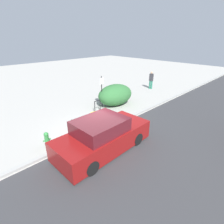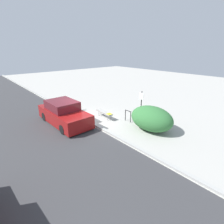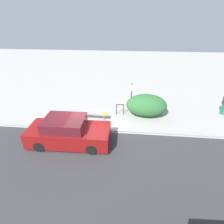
{
  "view_description": "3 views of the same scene",
  "coord_description": "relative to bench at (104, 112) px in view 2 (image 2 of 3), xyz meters",
  "views": [
    {
      "loc": [
        -5.23,
        -6.46,
        4.84
      ],
      "look_at": [
        1.4,
        0.3,
        0.73
      ],
      "focal_mm": 28.0,
      "sensor_mm": 36.0,
      "label": 1
    },
    {
      "loc": [
        10.01,
        -6.18,
        4.96
      ],
      "look_at": [
        1.81,
        0.85,
        1.02
      ],
      "focal_mm": 28.0,
      "sensor_mm": 36.0,
      "label": 2
    },
    {
      "loc": [
        2.45,
        -9.13,
        6.41
      ],
      "look_at": [
        1.4,
        1.49,
        0.58
      ],
      "focal_mm": 28.0,
      "sensor_mm": 36.0,
      "label": 3
    }
  ],
  "objects": [
    {
      "name": "ground_plane",
      "position": [
        -0.25,
        -1.4,
        -0.44
      ],
      "size": [
        60.0,
        60.0,
        0.0
      ],
      "primitive_type": "plane",
      "color": "#ADAAA3"
    },
    {
      "name": "road_strip",
      "position": [
        -0.25,
        -6.55,
        -0.44
      ],
      "size": [
        60.0,
        10.0,
        0.01
      ],
      "color": "#38383A",
      "rests_on": "ground_plane"
    },
    {
      "name": "curb",
      "position": [
        -0.25,
        -1.4,
        -0.38
      ],
      "size": [
        60.0,
        0.2,
        0.13
      ],
      "color": "#A8A8A3",
      "rests_on": "ground_plane"
    },
    {
      "name": "bench",
      "position": [
        0.0,
        0.0,
        0.0
      ],
      "size": [
        1.71,
        0.45,
        0.51
      ],
      "rotation": [
        0.0,
        0.0,
        -0.06
      ],
      "color": "#99999E",
      "rests_on": "ground_plane"
    },
    {
      "name": "bike_rack",
      "position": [
        1.67,
        0.86,
        0.06
      ],
      "size": [
        0.55,
        0.08,
        0.83
      ],
      "rotation": [
        0.0,
        0.0,
        0.05
      ],
      "color": "black",
      "rests_on": "ground_plane"
    },
    {
      "name": "sign_post",
      "position": [
        2.46,
        1.28,
        0.94
      ],
      "size": [
        0.36,
        0.08,
        2.3
      ],
      "color": "black",
      "rests_on": "ground_plane"
    },
    {
      "name": "fire_hydrant",
      "position": [
        -2.76,
        -0.7,
        -0.03
      ],
      "size": [
        0.36,
        0.22,
        0.77
      ],
      "color": "#338C3F",
      "rests_on": "ground_plane"
    },
    {
      "name": "shrub_hedge",
      "position": [
        3.58,
        1.03,
        0.33
      ],
      "size": [
        2.91,
        2.05,
        1.54
      ],
      "color": "#337038",
      "rests_on": "ground_plane"
    },
    {
      "name": "parked_car_near",
      "position": [
        -1.04,
        -2.74,
        0.26
      ],
      "size": [
        4.6,
        1.98,
        1.59
      ],
      "rotation": [
        0.0,
        0.0,
        0.02
      ],
      "color": "black",
      "rests_on": "ground_plane"
    }
  ]
}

